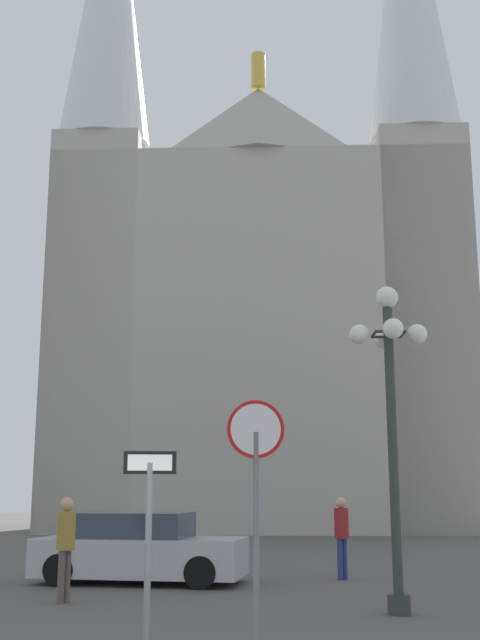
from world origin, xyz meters
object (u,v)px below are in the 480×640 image
cathedral (260,297)px  stop_sign (256,474)px  street_lamp (391,396)px  one_way_arrow_sign (148,536)px  parked_car_near_silver (139,549)px  pedestrian_standing (342,529)px  pedestrian_walking (66,538)px

cathedral → stop_sign: bearing=-90.4°
cathedral → street_lamp: cathedral is taller
cathedral → one_way_arrow_sign: bearing=-92.5°
cathedral → parked_car_near_silver: 24.69m
one_way_arrow_sign → parked_car_near_silver: 8.76m
street_lamp → cathedral: bearing=94.5°
stop_sign → pedestrian_standing: size_ratio=1.74×
cathedral → pedestrian_standing: size_ratio=21.29×
one_way_arrow_sign → street_lamp: size_ratio=0.44×
stop_sign → street_lamp: (2.22, 2.97, 1.32)m
street_lamp → parked_car_near_silver: bearing=138.8°
cathedral → pedestrian_walking: bearing=-98.0°
stop_sign → pedestrian_walking: stop_sign is taller
parked_car_near_silver → pedestrian_walking: size_ratio=2.55×
parked_car_near_silver → cathedral: bearing=83.1°
stop_sign → one_way_arrow_sign: 2.01m
stop_sign → parked_car_near_silver: size_ratio=0.67×
cathedral → pedestrian_walking: size_ratio=20.88×
pedestrian_walking → one_way_arrow_sign: bearing=-68.7°
stop_sign → street_lamp: size_ratio=0.57×
cathedral → one_way_arrow_sign: cathedral is taller
pedestrian_standing → parked_car_near_silver: bearing=-170.3°
pedestrian_walking → cathedral: bearing=82.0°
parked_car_near_silver → pedestrian_standing: pedestrian_standing is taller
stop_sign → parked_car_near_silver: stop_sign is taller
one_way_arrow_sign → street_lamp: 5.95m
cathedral → stop_sign: 30.61m
cathedral → parked_car_near_silver: cathedral is taller
cathedral → street_lamp: size_ratio=7.03×
parked_car_near_silver → pedestrian_standing: bearing=9.7°
cathedral → parked_car_near_silver: size_ratio=8.20×
cathedral → stop_sign: size_ratio=12.25×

